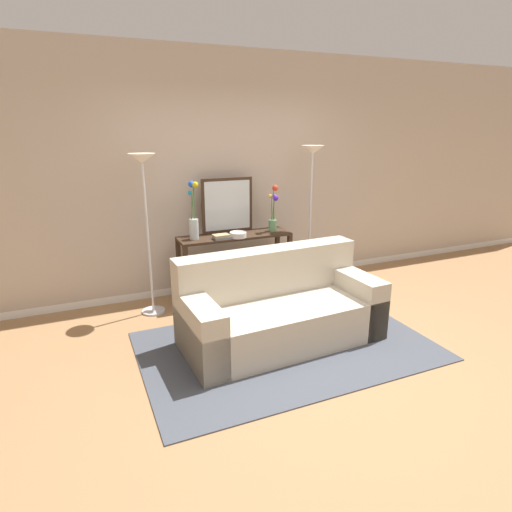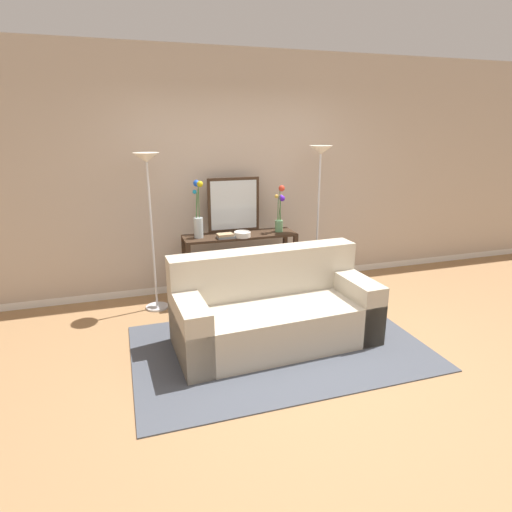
{
  "view_description": "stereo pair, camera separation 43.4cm",
  "coord_description": "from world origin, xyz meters",
  "px_view_note": "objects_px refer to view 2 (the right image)",
  "views": [
    {
      "loc": [
        -1.82,
        -2.95,
        2.04
      ],
      "look_at": [
        -0.08,
        1.05,
        0.7
      ],
      "focal_mm": 29.85,
      "sensor_mm": 36.0,
      "label": 1
    },
    {
      "loc": [
        -1.42,
        -3.1,
        2.04
      ],
      "look_at": [
        -0.08,
        1.05,
        0.7
      ],
      "focal_mm": 29.85,
      "sensor_mm": 36.0,
      "label": 2
    }
  ],
  "objects_px": {
    "console_table": "(240,253)",
    "floor_lamp_left": "(149,189)",
    "couch": "(274,311)",
    "wall_mirror": "(234,205)",
    "floor_lamp_right": "(320,179)",
    "fruit_bowl": "(242,234)",
    "vase_short_flowers": "(280,212)",
    "book_row_under_console": "(214,293)",
    "vase_tall_flowers": "(198,217)",
    "book_stack": "(226,236)"
  },
  "relations": [
    {
      "from": "fruit_bowl",
      "to": "book_stack",
      "type": "relative_size",
      "value": 0.96
    },
    {
      "from": "floor_lamp_left",
      "to": "wall_mirror",
      "type": "xyz_separation_m",
      "value": [
        1.01,
        0.25,
        -0.28
      ]
    },
    {
      "from": "floor_lamp_left",
      "to": "fruit_bowl",
      "type": "distance_m",
      "value": 1.18
    },
    {
      "from": "couch",
      "to": "vase_tall_flowers",
      "type": "distance_m",
      "value": 1.52
    },
    {
      "from": "couch",
      "to": "console_table",
      "type": "height_order",
      "value": "couch"
    },
    {
      "from": "couch",
      "to": "book_row_under_console",
      "type": "relative_size",
      "value": 4.67
    },
    {
      "from": "floor_lamp_left",
      "to": "floor_lamp_right",
      "type": "bearing_deg",
      "value": -0.0
    },
    {
      "from": "wall_mirror",
      "to": "book_row_under_console",
      "type": "xyz_separation_m",
      "value": [
        -0.32,
        -0.17,
        -1.06
      ]
    },
    {
      "from": "fruit_bowl",
      "to": "wall_mirror",
      "type": "bearing_deg",
      "value": 93.85
    },
    {
      "from": "couch",
      "to": "vase_short_flowers",
      "type": "relative_size",
      "value": 3.4
    },
    {
      "from": "floor_lamp_right",
      "to": "wall_mirror",
      "type": "xyz_separation_m",
      "value": [
        -1.02,
        0.25,
        -0.31
      ]
    },
    {
      "from": "floor_lamp_left",
      "to": "wall_mirror",
      "type": "distance_m",
      "value": 1.08
    },
    {
      "from": "couch",
      "to": "floor_lamp_left",
      "type": "height_order",
      "value": "floor_lamp_left"
    },
    {
      "from": "couch",
      "to": "wall_mirror",
      "type": "xyz_separation_m",
      "value": [
        -0.01,
        1.42,
        0.8
      ]
    },
    {
      "from": "couch",
      "to": "fruit_bowl",
      "type": "distance_m",
      "value": 1.23
    },
    {
      "from": "vase_short_flowers",
      "to": "book_stack",
      "type": "bearing_deg",
      "value": -171.46
    },
    {
      "from": "wall_mirror",
      "to": "vase_short_flowers",
      "type": "distance_m",
      "value": 0.57
    },
    {
      "from": "wall_mirror",
      "to": "vase_short_flowers",
      "type": "height_order",
      "value": "wall_mirror"
    },
    {
      "from": "floor_lamp_left",
      "to": "vase_short_flowers",
      "type": "distance_m",
      "value": 1.59
    },
    {
      "from": "floor_lamp_right",
      "to": "book_row_under_console",
      "type": "bearing_deg",
      "value": 176.22
    },
    {
      "from": "console_table",
      "to": "floor_lamp_left",
      "type": "xyz_separation_m",
      "value": [
        -1.04,
        -0.09,
        0.84
      ]
    },
    {
      "from": "console_table",
      "to": "fruit_bowl",
      "type": "height_order",
      "value": "fruit_bowl"
    },
    {
      "from": "vase_tall_flowers",
      "to": "book_stack",
      "type": "height_order",
      "value": "vase_tall_flowers"
    },
    {
      "from": "vase_short_flowers",
      "to": "floor_lamp_right",
      "type": "bearing_deg",
      "value": -9.17
    },
    {
      "from": "vase_tall_flowers",
      "to": "vase_short_flowers",
      "type": "distance_m",
      "value": 1.01
    },
    {
      "from": "couch",
      "to": "floor_lamp_left",
      "type": "xyz_separation_m",
      "value": [
        -1.02,
        1.16,
        1.08
      ]
    },
    {
      "from": "couch",
      "to": "wall_mirror",
      "type": "relative_size",
      "value": 2.95
    },
    {
      "from": "vase_tall_flowers",
      "to": "book_row_under_console",
      "type": "relative_size",
      "value": 1.59
    },
    {
      "from": "floor_lamp_right",
      "to": "vase_tall_flowers",
      "type": "relative_size",
      "value": 2.72
    },
    {
      "from": "floor_lamp_right",
      "to": "wall_mirror",
      "type": "height_order",
      "value": "floor_lamp_right"
    },
    {
      "from": "book_row_under_console",
      "to": "floor_lamp_left",
      "type": "bearing_deg",
      "value": -172.76
    },
    {
      "from": "book_row_under_console",
      "to": "couch",
      "type": "bearing_deg",
      "value": -75.26
    },
    {
      "from": "floor_lamp_right",
      "to": "fruit_bowl",
      "type": "relative_size",
      "value": 9.13
    },
    {
      "from": "console_table",
      "to": "wall_mirror",
      "type": "height_order",
      "value": "wall_mirror"
    },
    {
      "from": "book_row_under_console",
      "to": "vase_tall_flowers",
      "type": "bearing_deg",
      "value": 178.92
    },
    {
      "from": "floor_lamp_left",
      "to": "wall_mirror",
      "type": "height_order",
      "value": "floor_lamp_left"
    },
    {
      "from": "console_table",
      "to": "fruit_bowl",
      "type": "xyz_separation_m",
      "value": [
        -0.01,
        -0.13,
        0.27
      ]
    },
    {
      "from": "vase_short_flowers",
      "to": "fruit_bowl",
      "type": "xyz_separation_m",
      "value": [
        -0.52,
        -0.12,
        -0.21
      ]
    },
    {
      "from": "vase_short_flowers",
      "to": "fruit_bowl",
      "type": "height_order",
      "value": "vase_short_flowers"
    },
    {
      "from": "wall_mirror",
      "to": "book_stack",
      "type": "distance_m",
      "value": 0.45
    },
    {
      "from": "floor_lamp_left",
      "to": "fruit_bowl",
      "type": "relative_size",
      "value": 8.9
    },
    {
      "from": "couch",
      "to": "fruit_bowl",
      "type": "height_order",
      "value": "couch"
    },
    {
      "from": "couch",
      "to": "vase_short_flowers",
      "type": "bearing_deg",
      "value": 67.05
    },
    {
      "from": "floor_lamp_left",
      "to": "vase_short_flowers",
      "type": "xyz_separation_m",
      "value": [
        1.55,
        0.08,
        -0.37
      ]
    },
    {
      "from": "fruit_bowl",
      "to": "book_row_under_console",
      "type": "bearing_deg",
      "value": 159.32
    },
    {
      "from": "floor_lamp_left",
      "to": "floor_lamp_right",
      "type": "distance_m",
      "value": 2.03
    },
    {
      "from": "floor_lamp_right",
      "to": "vase_short_flowers",
      "type": "bearing_deg",
      "value": 170.83
    },
    {
      "from": "wall_mirror",
      "to": "fruit_bowl",
      "type": "distance_m",
      "value": 0.42
    },
    {
      "from": "wall_mirror",
      "to": "book_stack",
      "type": "relative_size",
      "value": 3.21
    },
    {
      "from": "console_table",
      "to": "floor_lamp_right",
      "type": "xyz_separation_m",
      "value": [
        0.99,
        -0.09,
        0.88
      ]
    }
  ]
}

